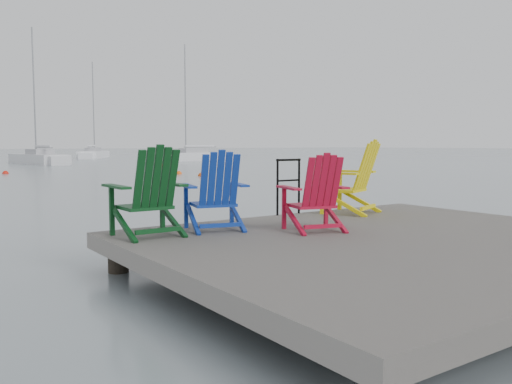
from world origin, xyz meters
TOP-DOWN VIEW (x-y plane):
  - ground at (0.00, 0.00)m, footprint 400.00×400.00m
  - dock at (0.00, 0.00)m, footprint 6.00×5.00m
  - handrail at (0.25, 2.45)m, footprint 0.48×0.04m
  - chair_green at (-2.46, 1.76)m, footprint 0.87×0.81m
  - chair_blue at (-1.55, 1.70)m, footprint 0.95×0.90m
  - chair_red at (-0.51, 0.90)m, footprint 0.92×0.87m
  - chair_yellow at (1.21, 1.96)m, footprint 1.14×1.09m
  - sailboat_near at (5.67, 42.97)m, footprint 3.18×8.54m
  - sailboat_mid at (15.85, 59.87)m, footprint 6.06×8.45m
  - sailboat_far at (19.98, 43.24)m, footprint 8.44×2.61m
  - buoy_a at (8.40, 20.03)m, footprint 0.37×0.37m
  - buoy_b at (0.52, 28.09)m, footprint 0.34×0.34m
  - buoy_c at (8.32, 22.43)m, footprint 0.33×0.33m
  - buoy_d at (12.08, 32.47)m, footprint 0.40×0.40m

SIDE VIEW (x-z plane):
  - ground at x=0.00m, z-range 0.00..0.00m
  - buoy_a at x=8.40m, z-range -0.18..0.18m
  - buoy_b at x=0.52m, z-range -0.17..0.17m
  - buoy_c at x=8.32m, z-range -0.16..0.16m
  - buoy_d at x=12.08m, z-range -0.20..0.20m
  - dock at x=0.00m, z-range -0.35..1.05m
  - sailboat_mid at x=15.85m, z-range -5.48..6.19m
  - sailboat_near at x=5.67m, z-range -5.41..6.12m
  - sailboat_far at x=19.98m, z-range -5.40..6.11m
  - chair_red at x=-0.51m, z-range 0.50..1.49m
  - chair_blue at x=-1.55m, z-range 0.50..1.53m
  - handrail at x=0.25m, z-range 0.59..1.49m
  - chair_green at x=-2.46m, z-range 0.50..1.59m
  - chair_yellow at x=1.21m, z-range 0.50..1.67m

